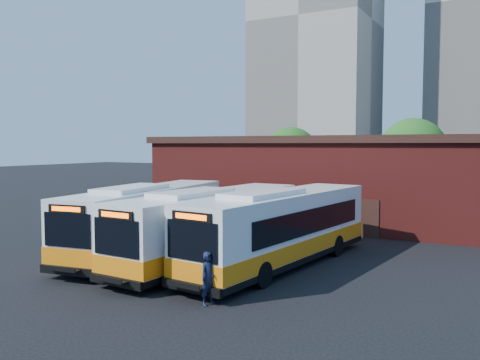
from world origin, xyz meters
The scene contains 9 objects.
ground centered at (0.00, 0.00, 0.00)m, with size 220.00×220.00×0.00m, color black.
bus_west centered at (-6.41, 4.10, 1.67)m, with size 4.59×13.73×3.69m.
bus_midwest centered at (-2.20, 3.85, 1.66)m, with size 3.53×13.59×3.67m.
bus_mideast centered at (1.19, 4.62, 1.69)m, with size 4.22×13.88×3.73m.
transit_worker centered at (1.34, -2.05, 0.97)m, with size 0.71×0.47×1.95m, color #121835.
depot_building centered at (0.00, 20.00, 3.26)m, with size 28.60×12.60×6.40m.
tree_west centered at (-10.00, 32.00, 4.64)m, with size 6.00×6.00×7.65m.
tree_mid centered at (2.00, 34.00, 5.08)m, with size 6.56×6.56×8.36m.
tower_left centered at (-22.00, 72.00, 27.84)m, with size 20.00×18.00×56.20m.
Camera 1 is at (11.01, -17.31, 5.80)m, focal length 38.00 mm.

